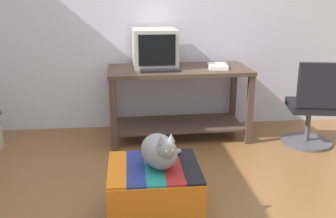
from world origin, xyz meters
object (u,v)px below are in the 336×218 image
Objects in this scene: tv_monitor at (155,48)px; ottoman_with_blanket at (154,192)px; cat at (160,151)px; office_chair at (311,110)px; keyboard at (160,70)px; book at (218,66)px; desk at (179,90)px.

tv_monitor is 1.85m from ottoman_with_blanket.
ottoman_with_blanket is (-0.13, -1.68, -0.76)m from tv_monitor.
ottoman_with_blanket is at bearing -96.04° from tv_monitor.
cat is 2.04m from office_chair.
ottoman_with_blanket is at bearing 46.00° from office_chair.
keyboard is 0.63m from book.
keyboard is at bearing -84.84° from tv_monitor.
tv_monitor is at bearing 174.23° from book.
ottoman_with_blanket is at bearing -104.95° from desk.
keyboard is 1.48× the size of book.
tv_monitor is 1.18× the size of cat.
keyboard is 1.54m from ottoman_with_blanket.
keyboard is (-0.21, -0.16, 0.25)m from desk.
office_chair is (1.31, -0.39, -0.14)m from desk.
office_chair reaches higher than ottoman_with_blanket.
cat is (-0.09, -1.70, -0.44)m from tv_monitor.
keyboard reaches higher than ottoman_with_blanket.
tv_monitor is at bearing -6.88° from office_chair.
office_chair is (1.64, 1.20, -0.13)m from cat.
tv_monitor is 0.78× the size of ottoman_with_blanket.
keyboard is at bearing 68.56° from cat.
ottoman_with_blanket is (-0.78, -1.53, -0.58)m from book.
ottoman_with_blanket is at bearing -110.14° from book.
desk is at bearing -5.76° from office_chair.
ottoman_with_blanket is 2.06m from office_chair.
desk is at bearing 32.72° from keyboard.
office_chair is at bearing -12.40° from keyboard.
office_chair is at bearing -14.46° from book.
cat is at bearing -98.46° from keyboard.
tv_monitor is 1.21× the size of keyboard.
office_chair is at bearing -19.29° from tv_monitor.
book is 1.74m from cat.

